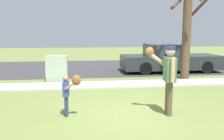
% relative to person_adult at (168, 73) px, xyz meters
% --- Properties ---
extents(ground_plane, '(48.00, 48.00, 0.00)m').
position_rel_person_adult_xyz_m(ground_plane, '(-0.92, 3.57, -1.10)').
color(ground_plane, olive).
extents(sidewalk_strip, '(36.00, 1.20, 0.06)m').
position_rel_person_adult_xyz_m(sidewalk_strip, '(-0.92, 3.67, -1.07)').
color(sidewalk_strip, '#B2B2AD').
rests_on(sidewalk_strip, ground).
extents(road_surface, '(36.00, 6.80, 0.02)m').
position_rel_person_adult_xyz_m(road_surface, '(-0.92, 8.67, -1.09)').
color(road_surface, '#38383A').
rests_on(road_surface, ground).
extents(person_adult, '(0.70, 0.69, 1.77)m').
position_rel_person_adult_xyz_m(person_adult, '(0.00, 0.00, 0.00)').
color(person_adult, brown).
rests_on(person_adult, ground).
extents(person_child, '(0.47, 0.45, 1.10)m').
position_rel_person_adult_xyz_m(person_child, '(-2.51, 0.15, -0.40)').
color(person_child, navy).
rests_on(person_child, ground).
extents(baseball, '(0.07, 0.07, 0.07)m').
position_rel_person_adult_xyz_m(baseball, '(-1.20, 0.20, -1.07)').
color(baseball, white).
rests_on(baseball, ground).
extents(utility_cabinet, '(0.89, 0.57, 1.12)m').
position_rel_person_adult_xyz_m(utility_cabinet, '(-3.24, 4.74, -0.54)').
color(utility_cabinet, '#9EB293').
rests_on(utility_cabinet, ground).
extents(street_tree_near, '(1.84, 1.88, 4.83)m').
position_rel_person_adult_xyz_m(street_tree_near, '(2.50, 4.57, 1.47)').
color(street_tree_near, brown).
rests_on(street_tree_near, ground).
extents(parked_pickup_dark, '(5.20, 1.95, 1.48)m').
position_rel_person_adult_xyz_m(parked_pickup_dark, '(2.49, 6.59, -0.43)').
color(parked_pickup_dark, '#23282D').
rests_on(parked_pickup_dark, road_surface).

